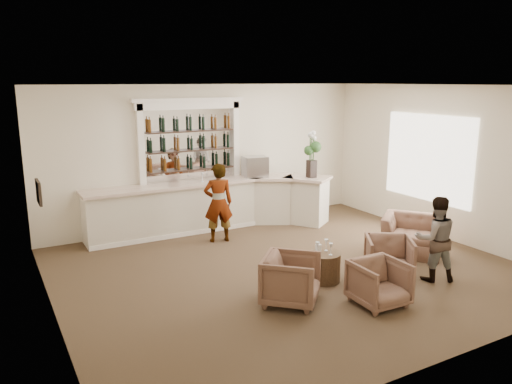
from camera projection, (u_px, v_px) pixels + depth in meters
ground at (289, 269)px, 9.12m from camera, size 8.00×8.00×0.00m
room_shell at (277, 138)px, 9.30m from camera, size 8.04×7.02×3.32m
bar_counter at (213, 205)px, 11.47m from camera, size 5.72×1.80×1.14m
back_bar_alcove at (190, 141)px, 11.35m from camera, size 2.64×0.25×3.00m
cocktail_table at (324, 267)px, 8.56m from camera, size 0.57×0.57×0.50m
sommelier at (218, 203)px, 10.56m from camera, size 0.70×0.55×1.70m
guest at (435, 239)px, 8.51m from camera, size 0.89×0.82×1.48m
armchair_left at (291, 279)px, 7.68m from camera, size 1.18×1.18×0.77m
armchair_center at (379, 283)px, 7.62m from camera, size 0.78×0.80×0.70m
armchair_right at (389, 257)px, 8.72m from camera, size 1.08×1.09×0.72m
armchair_far at (413, 235)px, 9.93m from camera, size 1.51×1.53×0.75m
espresso_machine at (255, 166)px, 11.87m from camera, size 0.61×0.54×0.48m
flower_vase at (312, 152)px, 11.66m from camera, size 0.29×0.29×1.10m
wine_glass_bar_left at (202, 177)px, 11.27m from camera, size 0.07×0.07×0.21m
wine_glass_bar_right at (221, 175)px, 11.51m from camera, size 0.07×0.07×0.21m
wine_glass_tbl_a at (317, 248)px, 8.45m from camera, size 0.07×0.07×0.21m
wine_glass_tbl_b at (326, 245)px, 8.60m from camera, size 0.07×0.07×0.21m
wine_glass_tbl_c at (331, 249)px, 8.39m from camera, size 0.07×0.07×0.21m
napkin_holder at (318, 248)px, 8.60m from camera, size 0.08×0.08×0.12m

